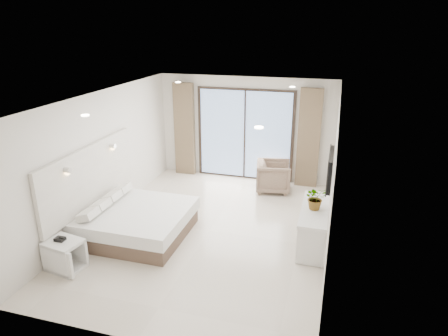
# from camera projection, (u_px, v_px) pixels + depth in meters

# --- Properties ---
(ground) EXTENTS (6.20, 6.20, 0.00)m
(ground) POSITION_uv_depth(u_px,v_px,m) (209.00, 231.00, 8.08)
(ground) COLOR beige
(ground) RESTS_ON ground
(room_shell) EXTENTS (4.62, 6.22, 2.72)m
(room_shell) POSITION_uv_depth(u_px,v_px,m) (209.00, 146.00, 8.21)
(room_shell) COLOR silver
(room_shell) RESTS_ON ground
(bed) EXTENTS (1.96, 1.87, 0.69)m
(bed) POSITION_uv_depth(u_px,v_px,m) (136.00, 222.00, 7.83)
(bed) COLOR brown
(bed) RESTS_ON ground
(nightstand) EXTENTS (0.65, 0.57, 0.53)m
(nightstand) POSITION_uv_depth(u_px,v_px,m) (65.00, 255.00, 6.74)
(nightstand) COLOR white
(nightstand) RESTS_ON ground
(phone) EXTENTS (0.17, 0.13, 0.05)m
(phone) POSITION_uv_depth(u_px,v_px,m) (60.00, 239.00, 6.67)
(phone) COLOR black
(phone) RESTS_ON nightstand
(console_desk) EXTENTS (0.49, 1.57, 0.77)m
(console_desk) POSITION_uv_depth(u_px,v_px,m) (314.00, 218.00, 7.37)
(console_desk) COLOR white
(console_desk) RESTS_ON ground
(plant) EXTENTS (0.54, 0.56, 0.34)m
(plant) POSITION_uv_depth(u_px,v_px,m) (316.00, 200.00, 7.21)
(plant) COLOR #33662D
(plant) RESTS_ON console_desk
(armchair) EXTENTS (0.88, 0.92, 0.83)m
(armchair) POSITION_uv_depth(u_px,v_px,m) (273.00, 175.00, 9.87)
(armchair) COLOR #826555
(armchair) RESTS_ON ground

